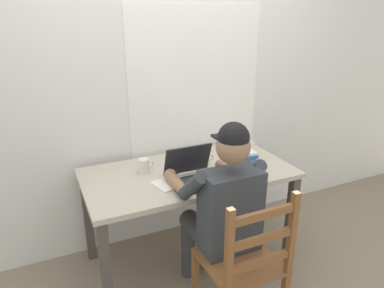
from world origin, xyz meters
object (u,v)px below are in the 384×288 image
at_px(desk, 189,183).
at_px(computer_mouse, 233,174).
at_px(coffee_mug_white, 144,166).
at_px(seated_person, 221,207).
at_px(wooden_chair, 245,265).
at_px(coffee_mug_spare, 205,159).
at_px(laptop, 193,174).
at_px(book_stack_main, 244,156).
at_px(coffee_mug_dark, 254,168).

xyz_separation_m(desk, computer_mouse, (0.24, -0.21, 0.11)).
bearing_deg(coffee_mug_white, seated_person, -61.04).
bearing_deg(computer_mouse, wooden_chair, -113.62).
bearing_deg(computer_mouse, coffee_mug_spare, 109.78).
bearing_deg(laptop, book_stack_main, 18.09).
xyz_separation_m(wooden_chair, laptop, (-0.05, 0.58, 0.33)).
height_order(wooden_chair, coffee_mug_spare, wooden_chair).
bearing_deg(laptop, coffee_mug_white, 135.12).
distance_m(seated_person, computer_mouse, 0.34).
bearing_deg(wooden_chair, coffee_mug_white, 110.16).
bearing_deg(desk, coffee_mug_spare, 15.81).
bearing_deg(desk, seated_person, -88.44).
bearing_deg(seated_person, coffee_mug_white, 118.96).
bearing_deg(laptop, computer_mouse, -10.93).
xyz_separation_m(laptop, computer_mouse, (0.28, -0.05, -0.04)).
height_order(seated_person, book_stack_main, seated_person).
bearing_deg(seated_person, laptop, 99.24).
distance_m(seated_person, coffee_mug_dark, 0.45).
bearing_deg(coffee_mug_spare, wooden_chair, -100.07).
height_order(wooden_chair, coffee_mug_dark, wooden_chair).
xyz_separation_m(desk, laptop, (-0.04, -0.16, 0.15)).
bearing_deg(book_stack_main, coffee_mug_dark, -106.92).
distance_m(computer_mouse, coffee_mug_white, 0.62).
distance_m(wooden_chair, coffee_mug_dark, 0.70).
bearing_deg(laptop, coffee_mug_spare, 46.98).
distance_m(computer_mouse, book_stack_main, 0.31).
height_order(desk, coffee_mug_dark, coffee_mug_dark).
xyz_separation_m(desk, coffee_mug_white, (-0.29, 0.10, 0.15)).
distance_m(seated_person, coffee_mug_white, 0.64).
bearing_deg(coffee_mug_spare, desk, -164.19).
height_order(wooden_chair, laptop, laptop).
bearing_deg(book_stack_main, desk, -179.14).
xyz_separation_m(coffee_mug_white, coffee_mug_spare, (0.44, -0.06, -0.01)).
relative_size(seated_person, coffee_mug_dark, 10.94).
distance_m(coffee_mug_white, coffee_mug_dark, 0.77).
bearing_deg(coffee_mug_white, coffee_mug_dark, -26.19).
height_order(laptop, coffee_mug_dark, laptop).
relative_size(coffee_mug_white, coffee_mug_spare, 1.03).
height_order(wooden_chair, computer_mouse, wooden_chair).
bearing_deg(desk, book_stack_main, 0.86).
xyz_separation_m(wooden_chair, coffee_mug_dark, (0.38, 0.50, 0.32)).
distance_m(laptop, computer_mouse, 0.29).
relative_size(wooden_chair, coffee_mug_spare, 8.63).
height_order(desk, seated_person, seated_person).
height_order(coffee_mug_spare, book_stack_main, coffee_mug_spare).
distance_m(seated_person, laptop, 0.32).
xyz_separation_m(laptop, coffee_mug_white, (-0.26, 0.26, -0.00)).
relative_size(laptop, computer_mouse, 3.30).
bearing_deg(coffee_mug_dark, wooden_chair, -127.35).
distance_m(wooden_chair, book_stack_main, 0.92).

